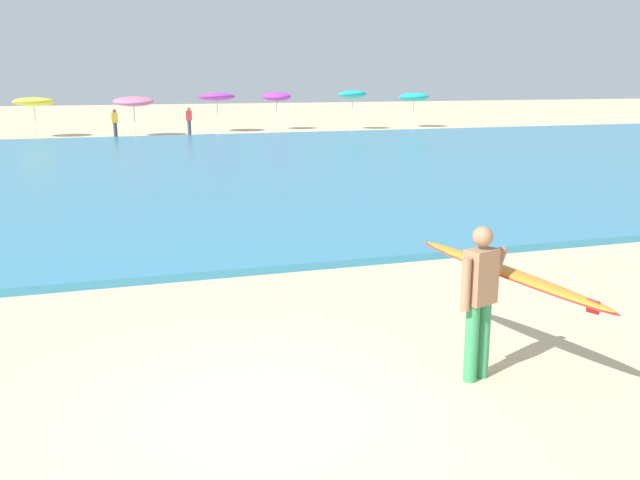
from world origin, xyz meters
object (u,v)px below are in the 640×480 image
at_px(beach_umbrella_3, 217,97).
at_px(beachgoer_near_row_left, 189,120).
at_px(beach_umbrella_4, 276,96).
at_px(beach_umbrella_2, 134,101).
at_px(beach_umbrella_1, 34,102).
at_px(beach_umbrella_5, 352,94).
at_px(surfer_with_board, 495,286).
at_px(beachgoer_near_row_mid, 115,123).
at_px(beach_umbrella_6, 414,97).

height_order(beach_umbrella_3, beachgoer_near_row_left, beach_umbrella_3).
bearing_deg(beachgoer_near_row_left, beach_umbrella_4, 24.36).
bearing_deg(beach_umbrella_2, beach_umbrella_1, 168.28).
xyz_separation_m(beach_umbrella_3, beachgoer_near_row_left, (-1.96, -2.00, -1.22)).
bearing_deg(beach_umbrella_1, beach_umbrella_3, 3.77).
xyz_separation_m(beach_umbrella_2, beach_umbrella_5, (13.22, 1.01, 0.26)).
height_order(surfer_with_board, beach_umbrella_1, beach_umbrella_1).
bearing_deg(beach_umbrella_2, beach_umbrella_3, 19.51).
xyz_separation_m(beach_umbrella_1, beachgoer_near_row_left, (8.13, -1.33, -1.07)).
bearing_deg(beach_umbrella_1, beachgoer_near_row_mid, -29.49).
height_order(surfer_with_board, beach_umbrella_4, beach_umbrella_4).
relative_size(beach_umbrella_1, beach_umbrella_5, 0.89).
relative_size(surfer_with_board, beach_umbrella_5, 1.07).
relative_size(beach_umbrella_3, beach_umbrella_5, 0.95).
bearing_deg(beach_umbrella_4, beach_umbrella_3, -170.81).
relative_size(beach_umbrella_2, beachgoer_near_row_mid, 1.41).
xyz_separation_m(beach_umbrella_3, beach_umbrella_4, (3.81, 0.62, -0.03)).
relative_size(beach_umbrella_5, beach_umbrella_6, 1.09).
bearing_deg(beachgoer_near_row_left, beachgoer_near_row_mid, -166.44).
relative_size(beach_umbrella_1, beachgoer_near_row_mid, 1.40).
distance_m(surfer_with_board, beach_umbrella_5, 37.15).
xyz_separation_m(beach_umbrella_2, beach_umbrella_3, (4.91, 1.74, 0.16)).
xyz_separation_m(surfer_with_board, beach_umbrella_6, (16.04, 35.85, 0.92)).
relative_size(beach_umbrella_6, beachgoer_near_row_left, 1.43).
relative_size(beach_umbrella_2, beach_umbrella_4, 0.95).
distance_m(beach_umbrella_2, beachgoer_near_row_left, 3.15).
bearing_deg(beach_umbrella_3, beach_umbrella_5, -5.00).
xyz_separation_m(beach_umbrella_4, beach_umbrella_6, (8.95, -0.77, -0.09)).
relative_size(beach_umbrella_3, beach_umbrella_6, 1.04).
height_order(beach_umbrella_4, beach_umbrella_6, beach_umbrella_4).
distance_m(beach_umbrella_1, beach_umbrella_2, 5.29).
xyz_separation_m(surfer_with_board, beachgoer_near_row_mid, (-2.73, 33.03, -0.19)).
height_order(beachgoer_near_row_left, beachgoer_near_row_mid, same).
distance_m(beach_umbrella_2, beach_umbrella_3, 5.21).
xyz_separation_m(beach_umbrella_6, beachgoer_near_row_left, (-14.72, -1.84, -1.10)).
bearing_deg(beachgoer_near_row_mid, beach_umbrella_6, 8.54).
bearing_deg(beach_umbrella_6, beach_umbrella_1, -178.72).
bearing_deg(beachgoer_near_row_mid, beach_umbrella_1, 150.51).
bearing_deg(beach_umbrella_4, beach_umbrella_6, -4.93).
bearing_deg(beachgoer_near_row_mid, beach_umbrella_4, 20.08).
height_order(beach_umbrella_1, beach_umbrella_2, beach_umbrella_2).
height_order(beach_umbrella_1, beachgoer_near_row_left, beach_umbrella_1).
distance_m(beach_umbrella_2, beach_umbrella_4, 9.03).
distance_m(beach_umbrella_1, beachgoer_near_row_mid, 4.81).
bearing_deg(beach_umbrella_5, beach_umbrella_3, 175.00).
bearing_deg(beachgoer_near_row_left, beach_umbrella_6, 7.13).
relative_size(beach_umbrella_2, beach_umbrella_6, 0.99).
relative_size(surfer_with_board, beach_umbrella_3, 1.12).
distance_m(beach_umbrella_1, beach_umbrella_6, 22.86).
distance_m(beach_umbrella_2, beach_umbrella_6, 17.74).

